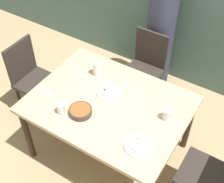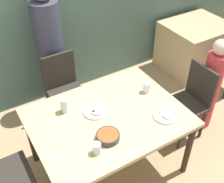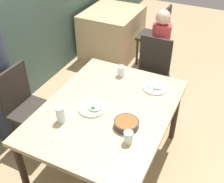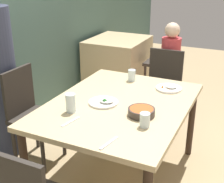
% 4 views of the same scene
% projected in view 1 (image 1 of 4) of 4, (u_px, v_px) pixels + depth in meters
% --- Properties ---
extents(ground_plane, '(10.00, 10.00, 0.00)m').
position_uv_depth(ground_plane, '(109.00, 150.00, 3.33)').
color(ground_plane, tan).
extents(dining_table, '(1.41, 1.07, 0.73)m').
position_uv_depth(dining_table, '(109.00, 108.00, 2.86)').
color(dining_table, tan).
rests_on(dining_table, ground_plane).
extents(chair_adult_spot, '(0.40, 0.40, 0.90)m').
position_uv_depth(chair_adult_spot, '(145.00, 67.00, 3.53)').
color(chair_adult_spot, '#2D2823').
rests_on(chair_adult_spot, ground_plane).
extents(chair_child_spot, '(0.40, 0.40, 0.90)m').
position_uv_depth(chair_child_spot, '(213.00, 175.00, 2.55)').
color(chair_child_spot, '#2D2823').
rests_on(chair_child_spot, ground_plane).
extents(chair_empty_left, '(0.40, 0.40, 0.90)m').
position_uv_depth(chair_empty_left, '(32.00, 77.00, 3.41)').
color(chair_empty_left, '#2D2823').
rests_on(chair_empty_left, ground_plane).
extents(person_adult, '(0.32, 0.32, 1.64)m').
position_uv_depth(person_adult, '(160.00, 33.00, 3.54)').
color(person_adult, '#33384C').
rests_on(person_adult, ground_plane).
extents(bowl_curry, '(0.20, 0.20, 0.06)m').
position_uv_depth(bowl_curry, '(81.00, 111.00, 2.70)').
color(bowl_curry, '#3D332D').
rests_on(bowl_curry, dining_table).
extents(plate_rice_adult, '(0.24, 0.24, 0.06)m').
position_uv_depth(plate_rice_adult, '(108.00, 92.00, 2.89)').
color(plate_rice_adult, white).
rests_on(plate_rice_adult, dining_table).
extents(plate_rice_child, '(0.23, 0.23, 0.05)m').
position_uv_depth(plate_rice_child, '(138.00, 146.00, 2.46)').
color(plate_rice_child, white).
rests_on(plate_rice_child, dining_table).
extents(glass_water_tall, '(0.07, 0.07, 0.11)m').
position_uv_depth(glass_water_tall, '(167.00, 114.00, 2.64)').
color(glass_water_tall, silver).
rests_on(glass_water_tall, dining_table).
extents(glass_water_short, '(0.07, 0.07, 0.10)m').
position_uv_depth(glass_water_short, '(61.00, 108.00, 2.70)').
color(glass_water_short, silver).
rests_on(glass_water_short, dining_table).
extents(glass_water_center, '(0.08, 0.08, 0.14)m').
position_uv_depth(glass_water_center, '(97.00, 69.00, 3.04)').
color(glass_water_center, silver).
rests_on(glass_water_center, dining_table).
extents(fork_steel, '(0.18, 0.05, 0.01)m').
position_uv_depth(fork_steel, '(80.00, 74.00, 3.09)').
color(fork_steel, silver).
rests_on(fork_steel, dining_table).
extents(spoon_steel, '(0.18, 0.05, 0.01)m').
position_uv_depth(spoon_steel, '(45.00, 91.00, 2.92)').
color(spoon_steel, silver).
rests_on(spoon_steel, dining_table).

